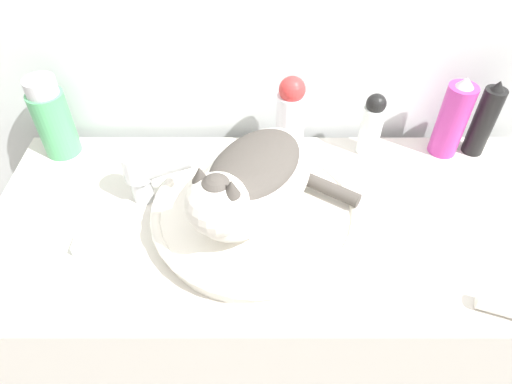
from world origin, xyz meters
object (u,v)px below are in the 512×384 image
at_px(spray_bottle_trigger, 454,119).
at_px(soap_bar, 96,244).
at_px(cat, 252,181).
at_px(deodorant_stick, 373,124).
at_px(mouthwash_bottle, 54,119).
at_px(hairspray_can_black, 485,121).
at_px(faucet, 145,173).
at_px(lotion_bottle_white, 291,117).

relative_size(spray_bottle_trigger, soap_bar, 2.54).
xyz_separation_m(cat, deodorant_stick, (0.27, 0.24, -0.05)).
xyz_separation_m(spray_bottle_trigger, mouthwash_bottle, (-0.89, -0.00, 0.00)).
height_order(deodorant_stick, spray_bottle_trigger, spray_bottle_trigger).
distance_m(hairspray_can_black, mouthwash_bottle, 0.97).
bearing_deg(faucet, soap_bar, -105.45).
xyz_separation_m(faucet, lotion_bottle_white, (0.30, 0.16, 0.02)).
xyz_separation_m(spray_bottle_trigger, soap_bar, (-0.75, -0.29, -0.08)).
bearing_deg(hairspray_can_black, mouthwash_bottle, 180.00).
relative_size(hairspray_can_black, deodorant_stick, 1.22).
bearing_deg(soap_bar, lotion_bottle_white, 37.55).
bearing_deg(mouthwash_bottle, cat, -28.06).
xyz_separation_m(deodorant_stick, spray_bottle_trigger, (0.18, 0.00, 0.01)).
xyz_separation_m(deodorant_stick, mouthwash_bottle, (-0.72, -0.00, 0.02)).
height_order(hairspray_can_black, lotion_bottle_white, lotion_bottle_white).
bearing_deg(lotion_bottle_white, hairspray_can_black, 0.00).
bearing_deg(hairspray_can_black, deodorant_stick, 180.00).
xyz_separation_m(faucet, deodorant_stick, (0.49, 0.16, 0.00)).
distance_m(deodorant_stick, soap_bar, 0.64).
xyz_separation_m(cat, soap_bar, (-0.30, -0.06, -0.11)).
height_order(cat, soap_bar, cat).
xyz_separation_m(cat, faucet, (-0.22, 0.08, -0.05)).
relative_size(deodorant_stick, soap_bar, 1.99).
height_order(hairspray_can_black, deodorant_stick, hairspray_can_black).
bearing_deg(cat, mouthwash_bottle, -87.34).
height_order(cat, spray_bottle_trigger, cat).
xyz_separation_m(hairspray_can_black, soap_bar, (-0.82, -0.29, -0.08)).
relative_size(spray_bottle_trigger, mouthwash_bottle, 1.02).
bearing_deg(cat, lotion_bottle_white, -168.96).
xyz_separation_m(deodorant_stick, soap_bar, (-0.57, -0.29, -0.06)).
bearing_deg(hairspray_can_black, cat, -155.42).
relative_size(faucet, spray_bottle_trigger, 0.80).
relative_size(cat, spray_bottle_trigger, 1.84).
xyz_separation_m(lotion_bottle_white, soap_bar, (-0.38, -0.29, -0.09)).
relative_size(cat, faucet, 2.30).
height_order(mouthwash_bottle, soap_bar, mouthwash_bottle).
xyz_separation_m(hairspray_can_black, spray_bottle_trigger, (-0.07, 0.00, 0.00)).
height_order(faucet, hairspray_can_black, hairspray_can_black).
relative_size(deodorant_stick, lotion_bottle_white, 0.79).
bearing_deg(spray_bottle_trigger, soap_bar, -158.47).
relative_size(cat, lotion_bottle_white, 1.84).
relative_size(spray_bottle_trigger, lotion_bottle_white, 1.00).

